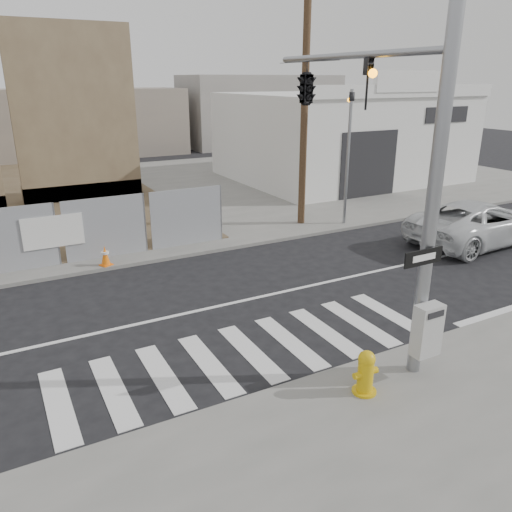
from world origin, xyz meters
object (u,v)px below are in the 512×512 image
fire_hydrant (366,372)px  traffic_cone_d (105,256)px  auto_shop (340,136)px  suv (479,222)px  signal_pole (342,122)px

fire_hydrant → traffic_cone_d: 9.58m
auto_shop → suv: 12.99m
signal_pole → fire_hydrant: bearing=-115.4°
signal_pole → suv: 9.61m
signal_pole → suv: signal_pole is taller
fire_hydrant → traffic_cone_d: bearing=112.3°
signal_pole → fire_hydrant: (-1.38, -2.91, -4.23)m
suv → traffic_cone_d: 13.06m
auto_shop → fire_hydrant: size_ratio=13.81×
auto_shop → fire_hydrant: (-12.89, -17.92, -1.99)m
fire_hydrant → auto_shop: bearing=59.8°
fire_hydrant → signal_pole: bearing=70.1°
traffic_cone_d → signal_pole: bearing=-56.5°
signal_pole → traffic_cone_d: 8.68m
auto_shop → suv: size_ratio=2.14×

